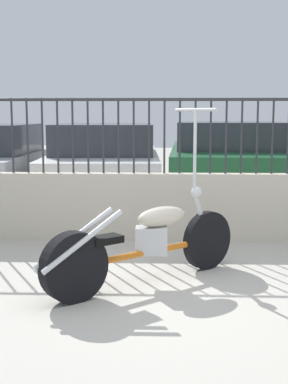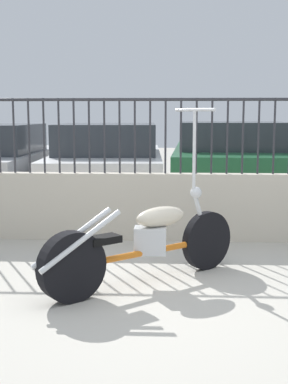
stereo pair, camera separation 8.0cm
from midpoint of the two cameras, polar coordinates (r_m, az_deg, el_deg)
ground_plane at (r=4.27m, az=3.64°, el=-12.07°), size 40.00×40.00×0.00m
low_wall at (r=6.35m, az=3.43°, el=-1.59°), size 8.96×0.18×0.80m
fence_railing at (r=6.26m, az=3.51°, el=7.19°), size 8.96×0.04×0.88m
motorcycle_orange at (r=4.65m, az=-0.22°, el=-5.58°), size 1.68×1.45×1.55m
car_white at (r=9.15m, az=-3.57°, el=3.17°), size 1.94×4.39×1.33m
car_green at (r=9.21m, az=9.46°, el=3.25°), size 2.04×4.53×1.36m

